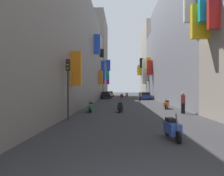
# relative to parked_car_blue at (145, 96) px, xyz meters

# --- Properties ---
(ground_plane) EXTENTS (140.00, 140.00, 0.00)m
(ground_plane) POSITION_rel_parked_car_blue_xyz_m (-3.59, -6.27, -0.73)
(ground_plane) COLOR #2D2D30
(building_left_near) EXTENTS (6.88, 37.13, 13.81)m
(building_left_near) POSITION_rel_parked_car_blue_xyz_m (-11.58, -17.69, 6.18)
(building_left_near) COLOR slate
(building_left_near) RESTS_ON ground
(building_left_mid_a) EXTENTS (6.84, 4.75, 12.79)m
(building_left_mid_a) POSITION_rel_parked_car_blue_xyz_m (-11.56, 3.24, 5.66)
(building_left_mid_a) COLOR gray
(building_left_mid_a) RESTS_ON ground
(building_left_mid_c) EXTENTS (7.29, 15.61, 20.82)m
(building_left_mid_c) POSITION_rel_parked_car_blue_xyz_m (-11.57, 15.93, 9.67)
(building_left_mid_c) COLOR slate
(building_left_mid_c) RESTS_ON ground
(building_right_mid_b) EXTENTS (7.09, 24.73, 16.48)m
(building_right_mid_b) POSITION_rel_parked_car_blue_xyz_m (4.41, -10.29, 7.51)
(building_right_mid_b) COLOR gray
(building_right_mid_b) RESTS_ON ground
(building_right_mid_c) EXTENTS (7.35, 7.16, 13.31)m
(building_right_mid_c) POSITION_rel_parked_car_blue_xyz_m (4.39, 5.65, 5.92)
(building_right_mid_c) COLOR gray
(building_right_mid_c) RESTS_ON ground
(building_right_far) EXTENTS (7.25, 14.50, 18.53)m
(building_right_far) POSITION_rel_parked_car_blue_xyz_m (4.40, 16.48, 8.53)
(building_right_far) COLOR #B2A899
(building_right_far) RESTS_ON ground
(parked_car_blue) EXTENTS (1.95, 3.95, 1.38)m
(parked_car_blue) POSITION_rel_parked_car_blue_xyz_m (0.00, 0.00, 0.00)
(parked_car_blue) COLOR navy
(parked_car_blue) RESTS_ON ground
(parked_car_yellow) EXTENTS (1.98, 3.96, 1.38)m
(parked_car_yellow) POSITION_rel_parked_car_blue_xyz_m (-7.40, 12.09, 0.00)
(parked_car_yellow) COLOR gold
(parked_car_yellow) RESTS_ON ground
(parked_car_black) EXTENTS (2.02, 4.08, 1.42)m
(parked_car_black) POSITION_rel_parked_car_blue_xyz_m (-7.61, 2.70, 0.02)
(parked_car_black) COLOR black
(parked_car_black) RESTS_ON ground
(scooter_green) EXTENTS (0.51, 1.90, 1.13)m
(scooter_green) POSITION_rel_parked_car_blue_xyz_m (-7.40, -20.67, -0.27)
(scooter_green) COLOR #287F3D
(scooter_green) RESTS_ON ground
(scooter_black) EXTENTS (0.59, 1.88, 1.13)m
(scooter_black) POSITION_rel_parked_car_blue_xyz_m (-4.72, -20.64, -0.27)
(scooter_black) COLOR black
(scooter_black) RESTS_ON ground
(scooter_silver) EXTENTS (0.63, 1.76, 1.13)m
(scooter_silver) POSITION_rel_parked_car_blue_xyz_m (-3.04, 13.41, -0.27)
(scooter_silver) COLOR #ADADB2
(scooter_silver) RESTS_ON ground
(scooter_orange) EXTENTS (0.78, 1.68, 1.13)m
(scooter_orange) POSITION_rel_parked_car_blue_xyz_m (0.05, -17.58, -0.27)
(scooter_orange) COLOR orange
(scooter_orange) RESTS_ON ground
(scooter_red) EXTENTS (0.71, 1.90, 1.13)m
(scooter_red) POSITION_rel_parked_car_blue_xyz_m (-4.43, 5.80, -0.27)
(scooter_red) COLOR red
(scooter_red) RESTS_ON ground
(scooter_blue) EXTENTS (0.53, 1.82, 1.13)m
(scooter_blue) POSITION_rel_parked_car_blue_xyz_m (-2.59, -30.28, -0.27)
(scooter_blue) COLOR #2D4CAD
(scooter_blue) RESTS_ON ground
(pedestrian_crossing) EXTENTS (0.52, 0.52, 1.79)m
(pedestrian_crossing) POSITION_rel_parked_car_blue_xyz_m (0.53, -21.51, 0.17)
(pedestrian_crossing) COLOR black
(pedestrian_crossing) RESTS_ON ground
(pedestrian_near_left) EXTENTS (0.54, 0.54, 1.56)m
(pedestrian_near_left) POSITION_rel_parked_car_blue_xyz_m (-1.47, -4.75, 0.04)
(pedestrian_near_left) COLOR #242424
(pedestrian_near_left) RESTS_ON ground
(traffic_light_near_corner) EXTENTS (0.26, 0.34, 4.05)m
(traffic_light_near_corner) POSITION_rel_parked_car_blue_xyz_m (-8.22, -25.40, 2.04)
(traffic_light_near_corner) COLOR #2D2D2D
(traffic_light_near_corner) RESTS_ON ground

